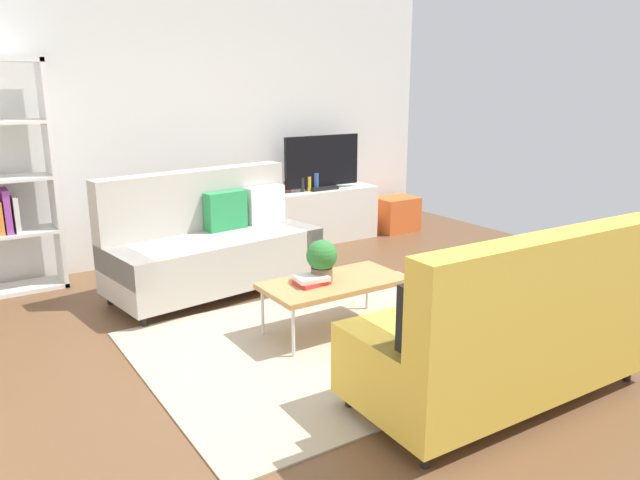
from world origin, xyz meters
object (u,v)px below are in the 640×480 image
at_px(couch_green, 506,333).
at_px(tv_console, 321,215).
at_px(tv, 322,163).
at_px(bottle_1, 309,184).
at_px(vase_0, 277,187).
at_px(bottle_0, 302,185).
at_px(potted_plant, 322,259).
at_px(vase_1, 287,187).
at_px(coffee_table, 334,284).
at_px(table_book_0, 312,282).
at_px(couch_beige, 212,244).
at_px(storage_trunk, 396,214).
at_px(bottle_2, 316,182).

height_order(couch_green, tv_console, couch_green).
distance_m(tv, bottle_1, 0.30).
height_order(tv, vase_0, tv).
distance_m(vase_0, bottle_0, 0.31).
distance_m(potted_plant, vase_1, 2.62).
bearing_deg(coffee_table, potted_plant, 149.15).
relative_size(couch_green, tv_console, 1.37).
xyz_separation_m(table_book_0, vase_1, (1.19, 2.41, 0.26)).
bearing_deg(tv_console, potted_plant, -122.96).
height_order(couch_beige, potted_plant, couch_beige).
height_order(couch_green, table_book_0, couch_green).
distance_m(storage_trunk, potted_plant, 3.46).
height_order(couch_beige, tv, tv).
distance_m(couch_green, vase_1, 3.93).
height_order(table_book_0, bottle_1, bottle_1).
relative_size(potted_plant, vase_0, 2.34).
relative_size(coffee_table, storage_trunk, 2.12).
relative_size(couch_beige, bottle_0, 11.79).
distance_m(coffee_table, tv, 2.82).
distance_m(tv_console, vase_1, 0.58).
relative_size(couch_green, storage_trunk, 3.68).
distance_m(couch_beige, table_book_0, 1.42).
bearing_deg(vase_1, potted_plant, -114.27).
relative_size(potted_plant, bottle_0, 1.90).
height_order(tv_console, potted_plant, potted_plant).
xyz_separation_m(tv, table_book_0, (-1.62, -2.34, -0.52)).
bearing_deg(tv_console, bottle_1, -168.30).
distance_m(couch_green, potted_plant, 1.52).
xyz_separation_m(tv, storage_trunk, (1.10, -0.08, -0.73)).
xyz_separation_m(storage_trunk, potted_plant, (-2.61, -2.23, 0.38)).
height_order(storage_trunk, potted_plant, potted_plant).
relative_size(potted_plant, bottle_1, 1.86).
bearing_deg(tv, storage_trunk, -4.16).
bearing_deg(vase_1, table_book_0, -116.16).
bearing_deg(tv_console, bottle_0, -172.03).
bearing_deg(vase_0, bottle_0, -17.00).
height_order(tv, potted_plant, tv).
bearing_deg(table_book_0, potted_plant, 15.33).
height_order(couch_beige, vase_1, couch_beige).
bearing_deg(storage_trunk, bottle_0, 177.52).
distance_m(tv_console, table_book_0, 2.87).
height_order(tv_console, vase_1, vase_1).
relative_size(potted_plant, bottle_2, 1.55).
bearing_deg(bottle_1, bottle_0, 180.00).
xyz_separation_m(couch_beige, potted_plant, (0.31, -1.38, 0.15)).
bearing_deg(bottle_0, table_book_0, -119.94).
xyz_separation_m(vase_1, bottle_1, (0.25, -0.09, 0.02)).
relative_size(tv_console, bottle_0, 8.28).
bearing_deg(table_book_0, couch_beige, 98.13).
height_order(tv, bottle_1, tv).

